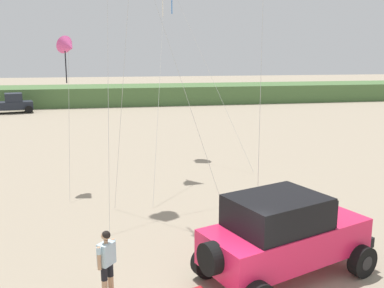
% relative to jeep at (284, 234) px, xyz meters
% --- Properties ---
extents(dune_ridge, '(90.00, 7.61, 2.12)m').
position_rel_jeep_xyz_m(dune_ridge, '(-6.10, 42.08, -0.14)').
color(dune_ridge, '#4C703D').
rests_on(dune_ridge, ground_plane).
extents(jeep, '(5.00, 3.68, 2.26)m').
position_rel_jeep_xyz_m(jeep, '(0.00, 0.00, 0.00)').
color(jeep, '#EA2151').
rests_on(jeep, ground_plane).
extents(person_watching, '(0.47, 0.50, 1.67)m').
position_rel_jeep_xyz_m(person_watching, '(-4.48, 0.01, -0.26)').
color(person_watching, tan).
rests_on(person_watching, ground_plane).
extents(distant_pickup, '(4.91, 3.32, 1.98)m').
position_rel_jeep_xyz_m(distant_pickup, '(-13.93, 35.60, -0.26)').
color(distant_pickup, '#1E232D').
rests_on(distant_pickup, ground_plane).
extents(kite_white_parafoil, '(1.05, 3.08, 6.57)m').
position_rel_jeep_xyz_m(kite_white_parafoil, '(-5.82, 9.46, 4.84)').
color(kite_white_parafoil, '#E04C93').
rests_on(kite_white_parafoil, ground_plane).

